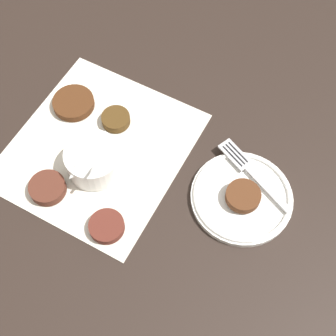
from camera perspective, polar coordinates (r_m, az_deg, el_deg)
ground_plane at (r=0.92m, az=-6.13°, el=2.76°), size 4.00×4.00×0.00m
napkin at (r=0.92m, az=-8.42°, el=2.42°), size 0.40×0.38×0.00m
sauce_bowl at (r=0.88m, az=-9.09°, el=0.82°), size 0.11×0.10×0.09m
fritter_0 at (r=0.94m, az=-6.38°, el=5.93°), size 0.06×0.06×0.02m
fritter_1 at (r=0.98m, az=-11.44°, el=7.78°), size 0.08×0.08×0.02m
fritter_2 at (r=0.84m, az=-7.49°, el=-7.05°), size 0.06×0.06×0.02m
fritter_3 at (r=0.89m, az=-14.47°, el=-2.36°), size 0.07×0.07×0.02m
serving_plate at (r=0.87m, az=8.97°, el=-3.50°), size 0.19×0.19×0.02m
fritter_on_plate at (r=0.85m, az=9.14°, el=-3.38°), size 0.06×0.06×0.02m
fork at (r=0.88m, az=9.69°, el=0.02°), size 0.07×0.18×0.00m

